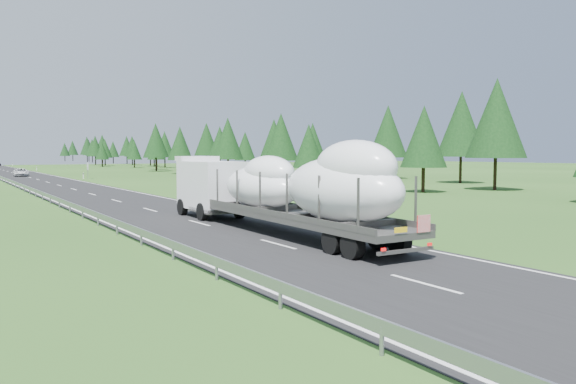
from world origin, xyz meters
TOP-DOWN VIEW (x-y plane):
  - ground at (0.00, 0.00)m, footprint 400.00×400.00m
  - road_surface at (0.00, 100.00)m, footprint 10.00×400.00m
  - marker_posts at (6.50, 155.00)m, footprint 0.13×350.08m
  - highway_sign at (7.20, 80.00)m, footprint 0.08×0.90m
  - tree_line_right at (40.35, 113.83)m, footprint 26.72×325.24m
  - boat_truck at (1.96, 12.15)m, footprint 3.26×21.02m
  - distant_van at (-0.67, 95.76)m, footprint 2.70×5.27m

SIDE VIEW (x-z plane):
  - ground at x=0.00m, z-range 0.00..0.00m
  - road_surface at x=0.00m, z-range 0.00..0.02m
  - marker_posts at x=6.50m, z-range 0.04..1.04m
  - distant_van at x=-0.67m, z-range 0.00..1.42m
  - highway_sign at x=7.20m, z-range 0.51..3.11m
  - boat_truck at x=1.96m, z-range 0.06..4.73m
  - tree_line_right at x=40.35m, z-range 0.44..12.96m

